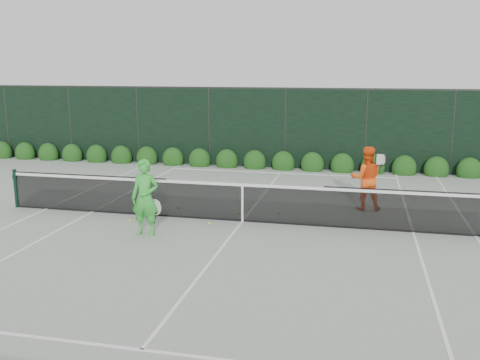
# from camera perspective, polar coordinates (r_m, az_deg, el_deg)

# --- Properties ---
(ground) EXTENTS (80.00, 80.00, 0.00)m
(ground) POSITION_cam_1_polar(r_m,az_deg,el_deg) (13.48, 0.26, -4.45)
(ground) COLOR gray
(ground) RESTS_ON ground
(tennis_net) EXTENTS (12.90, 0.10, 1.07)m
(tennis_net) POSITION_cam_1_polar(r_m,az_deg,el_deg) (13.34, 0.16, -2.25)
(tennis_net) COLOR black
(tennis_net) RESTS_ON ground
(player_woman) EXTENTS (0.68, 0.43, 1.77)m
(player_woman) POSITION_cam_1_polar(r_m,az_deg,el_deg) (12.40, -10.09, -1.87)
(player_woman) COLOR green
(player_woman) RESTS_ON ground
(player_man) EXTENTS (0.96, 0.76, 1.74)m
(player_man) POSITION_cam_1_polar(r_m,az_deg,el_deg) (14.79, 13.31, 0.19)
(player_man) COLOR #FF5815
(player_man) RESTS_ON ground
(court_lines) EXTENTS (11.03, 23.83, 0.01)m
(court_lines) POSITION_cam_1_polar(r_m,az_deg,el_deg) (13.48, 0.26, -4.42)
(court_lines) COLOR white
(court_lines) RESTS_ON ground
(windscreen_fence) EXTENTS (32.00, 21.07, 3.06)m
(windscreen_fence) POSITION_cam_1_polar(r_m,az_deg,el_deg) (10.55, -2.92, -0.60)
(windscreen_fence) COLOR black
(windscreen_fence) RESTS_ON ground
(hedge_row) EXTENTS (31.66, 0.65, 0.94)m
(hedge_row) POSITION_cam_1_polar(r_m,az_deg,el_deg) (20.29, 4.63, 1.78)
(hedge_row) COLOR #11330E
(hedge_row) RESTS_ON ground
(tennis_balls) EXTENTS (3.59, 1.60, 0.07)m
(tennis_balls) POSITION_cam_1_polar(r_m,az_deg,el_deg) (13.91, -3.47, -3.80)
(tennis_balls) COLOR #BEE332
(tennis_balls) RESTS_ON ground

